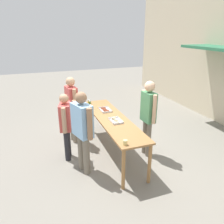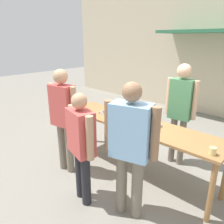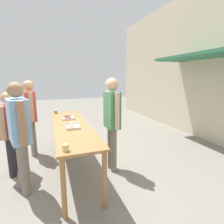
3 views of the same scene
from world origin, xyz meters
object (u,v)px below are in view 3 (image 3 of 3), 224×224
Objects in this scene: food_tray_sausages at (68,118)px; person_server_behind_table at (112,116)px; person_customer_holding_hotdog at (31,111)px; food_tray_buns at (72,126)px; person_customer_with_cup at (19,130)px; beer_cup at (66,148)px; condiment_jar_mustard at (56,111)px; person_customer_waiting_in_line at (10,127)px; condiment_jar_ketchup at (56,112)px.

food_tray_sausages is 1.21m from person_server_behind_table.
food_tray_buns is at bearing -152.97° from person_customer_holding_hotdog.
person_customer_holding_hotdog is at bearing -113.26° from food_tray_sausages.
person_customer_holding_hotdog is (-0.34, -0.80, 0.14)m from food_tray_sausages.
person_customer_holding_hotdog reaches higher than person_customer_with_cup.
beer_cup is at bearing -7.04° from food_tray_sausages.
person_server_behind_table reaches higher than condiment_jar_mustard.
condiment_jar_ketchup is at bearing -22.55° from person_customer_waiting_in_line.
condiment_jar_ketchup is 0.05× the size of person_customer_holding_hotdog.
person_customer_with_cup is at bearing -37.67° from food_tray_sausages.
food_tray_buns is 0.78m from person_server_behind_table.
condiment_jar_ketchup is at bearing -160.50° from food_tray_sausages.
person_server_behind_table is (-0.90, 0.96, 0.16)m from beer_cup.
person_server_behind_table is 1.03× the size of person_customer_holding_hotdog.
person_customer_holding_hotdog reaches higher than food_tray_sausages.
person_server_behind_table reaches higher than person_customer_waiting_in_line.
person_server_behind_table is at bearing -139.11° from person_customer_holding_hotdog.
food_tray_buns is at bearing -90.74° from person_customer_waiting_in_line.
food_tray_sausages is 4.64× the size of condiment_jar_mustard.
person_server_behind_table is 1.16× the size of person_customer_waiting_in_line.
food_tray_buns is 0.22× the size of person_customer_with_cup.
person_customer_with_cup is at bearing 169.17° from person_customer_holding_hotdog.
beer_cup is 0.98m from person_customer_with_cup.
food_tray_sausages is at bearing -54.44° from person_customer_with_cup.
condiment_jar_ketchup reaches higher than food_tray_sausages.
person_customer_with_cup is (0.34, -0.85, 0.12)m from food_tray_buns.
person_customer_holding_hotdog is 1.44m from person_customer_with_cup.
beer_cup is (1.09, -0.23, 0.03)m from food_tray_buns.
person_customer_waiting_in_line is at bearing 151.17° from person_customer_holding_hotdog.
food_tray_sausages is 0.81m from condiment_jar_mustard.
person_server_behind_table is at bearing -90.60° from person_customer_waiting_in_line.
condiment_jar_mustard is 0.10m from condiment_jar_ketchup.
person_customer_with_cup reaches higher than beer_cup.
person_server_behind_table reaches higher than condiment_jar_ketchup.
person_customer_holding_hotdog is at bearing -59.51° from condiment_jar_ketchup.
person_customer_waiting_in_line is at bearing -148.10° from beer_cup.
person_customer_waiting_in_line is (-0.49, -1.83, -0.18)m from person_server_behind_table.
beer_cup is at bearing -174.37° from person_customer_holding_hotdog.
person_customer_holding_hotdog is (-1.10, -0.80, 0.14)m from food_tray_buns.
condiment_jar_mustard is 0.05× the size of person_customer_waiting_in_line.
person_customer_with_cup is at bearing -88.26° from person_server_behind_table.
person_server_behind_table reaches higher than food_tray_buns.
person_customer_with_cup is at bearing -67.98° from food_tray_buns.
condiment_jar_mustard is at bearing 178.05° from condiment_jar_ketchup.
person_server_behind_table is (0.19, 0.74, 0.19)m from food_tray_buns.
person_customer_holding_hotdog is 1.12× the size of person_customer_waiting_in_line.
person_customer_holding_hotdog is at bearing -133.75° from person_server_behind_table.
food_tray_sausages is 0.25× the size of person_customer_waiting_in_line.
person_server_behind_table is 1.90m from person_customer_waiting_in_line.
person_customer_with_cup is (1.77, -0.61, 0.10)m from condiment_jar_ketchup.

